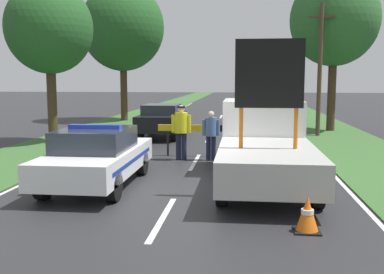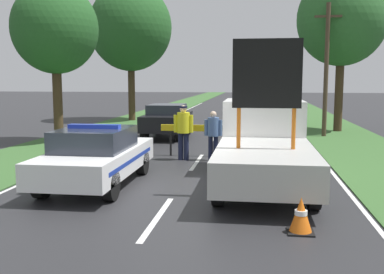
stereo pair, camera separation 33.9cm
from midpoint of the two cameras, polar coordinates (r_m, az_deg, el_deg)
ground_plane at (r=11.09m, az=-2.40°, el=-6.46°), size 160.00×160.00×0.00m
lane_markings at (r=21.95m, az=2.02°, el=0.44°), size 8.18×54.40×0.01m
grass_verge_left at (r=31.66m, az=-7.39°, el=2.53°), size 3.48×120.00×0.03m
grass_verge_right at (r=31.04m, az=14.20°, el=2.27°), size 3.48×120.00×0.03m
police_car at (r=11.42m, az=-12.76°, el=-2.40°), size 1.84×4.58×1.55m
work_truck at (r=11.82m, az=8.33°, el=-0.50°), size 2.19×6.11×3.51m
road_barrier at (r=15.39m, az=1.18°, el=0.87°), size 3.33×0.08×1.09m
police_officer at (r=14.69m, az=-2.05°, el=1.20°), size 0.65×0.41×1.80m
pedestrian_civilian at (r=14.60m, az=1.77°, el=0.69°), size 0.58×0.37×1.62m
traffic_cone_near_police at (r=16.06m, az=10.08°, el=-0.99°), size 0.51×0.51×0.70m
traffic_cone_centre_front at (r=14.75m, az=12.04°, el=-2.11°), size 0.38×0.38×0.53m
traffic_cone_near_truck at (r=16.35m, az=6.84°, el=-1.07°), size 0.38×0.38×0.54m
traffic_cone_behind_barrier at (r=8.13m, az=13.27°, el=-9.54°), size 0.46×0.46×0.63m
queued_car_sedan_black at (r=20.49m, az=-4.29°, el=2.21°), size 1.74×4.14×1.52m
queued_car_suv_grey at (r=26.01m, az=7.74°, el=3.22°), size 1.89×4.10×1.52m
roadside_tree_near_left at (r=29.21m, az=-9.13°, el=13.56°), size 5.17×5.17×8.58m
roadside_tree_near_right at (r=19.53m, az=-18.17°, el=12.92°), size 3.50×3.50×6.53m
roadside_tree_mid_left at (r=24.11m, az=17.25°, el=14.01°), size 4.39×4.39×7.90m
utility_pole at (r=21.58m, az=15.49°, el=8.40°), size 1.20×0.20×6.05m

